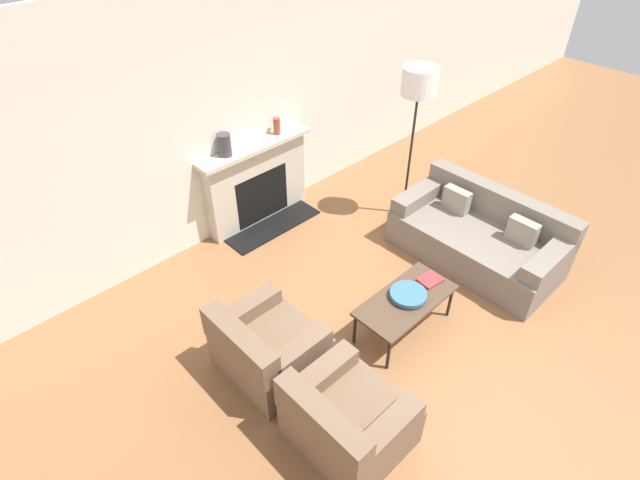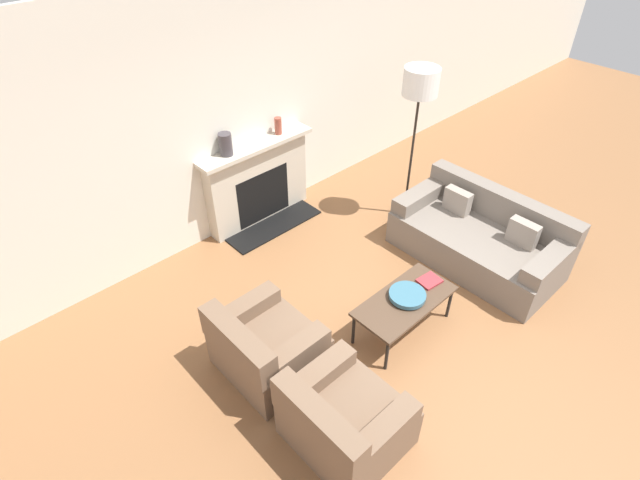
% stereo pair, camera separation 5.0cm
% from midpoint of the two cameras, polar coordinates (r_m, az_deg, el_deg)
% --- Properties ---
extents(ground_plane, '(18.00, 18.00, 0.00)m').
position_cam_midpoint_polar(ground_plane, '(5.09, 12.28, -11.72)').
color(ground_plane, brown).
extents(wall_back, '(18.00, 0.06, 2.90)m').
position_cam_midpoint_polar(wall_back, '(5.89, -9.97, 14.13)').
color(wall_back, silver).
rests_on(wall_back, ground_plane).
extents(fireplace, '(1.54, 0.59, 1.06)m').
position_cam_midpoint_polar(fireplace, '(6.28, -7.38, 6.38)').
color(fireplace, beige).
rests_on(fireplace, ground_plane).
extents(couch, '(0.96, 1.87, 0.78)m').
position_cam_midpoint_polar(couch, '(6.01, 17.48, 0.32)').
color(couch, slate).
rests_on(couch, ground_plane).
extents(armchair_near, '(0.80, 0.87, 0.73)m').
position_cam_midpoint_polar(armchair_near, '(4.18, 2.72, -19.90)').
color(armchair_near, brown).
rests_on(armchair_near, ground_plane).
extents(armchair_far, '(0.80, 0.87, 0.73)m').
position_cam_midpoint_polar(armchair_far, '(4.61, -6.33, -12.19)').
color(armchair_far, brown).
rests_on(armchair_far, ground_plane).
extents(coffee_table, '(1.04, 0.50, 0.42)m').
position_cam_midpoint_polar(coffee_table, '(4.90, 9.48, -6.95)').
color(coffee_table, '#4C3828').
rests_on(coffee_table, ground_plane).
extents(bowl, '(0.36, 0.36, 0.06)m').
position_cam_midpoint_polar(bowl, '(4.87, 9.74, -6.17)').
color(bowl, '#38667A').
rests_on(bowl, coffee_table).
extents(book, '(0.24, 0.20, 0.02)m').
position_cam_midpoint_polar(book, '(5.10, 12.18, -4.48)').
color(book, '#9E2D33').
rests_on(book, coffee_table).
extents(floor_lamp, '(0.40, 0.40, 1.93)m').
position_cam_midpoint_polar(floor_lamp, '(5.92, 10.92, 16.27)').
color(floor_lamp, black).
rests_on(floor_lamp, ground_plane).
extents(mantel_vase_left, '(0.15, 0.15, 0.26)m').
position_cam_midpoint_polar(mantel_vase_left, '(5.77, -11.10, 10.62)').
color(mantel_vase_left, '#3D383D').
rests_on(mantel_vase_left, fireplace).
extents(mantel_vase_center_left, '(0.09, 0.09, 0.21)m').
position_cam_midpoint_polar(mantel_vase_center_left, '(6.17, -5.20, 12.84)').
color(mantel_vase_center_left, brown).
rests_on(mantel_vase_center_left, fireplace).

